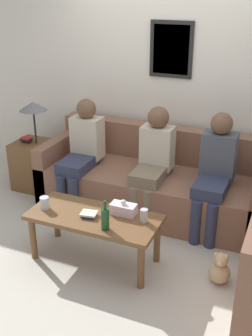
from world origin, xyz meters
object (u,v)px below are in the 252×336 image
object	(u,v)px
wine_bottle	(105,219)
person_right	(215,169)
person_left	(82,149)
drinking_glass	(45,203)
teddy_bear	(220,270)
coffee_table	(94,222)
person_middle	(153,159)
couch_main	(153,183)

from	to	relation	value
wine_bottle	person_right	bearing A→B (deg)	59.59
person_left	drinking_glass	bearing A→B (deg)	-81.29
drinking_glass	teddy_bear	distance (m)	1.66
coffee_table	person_right	world-z (taller)	person_right
teddy_bear	drinking_glass	bearing A→B (deg)	-173.22
drinking_glass	person_middle	xyz separation A→B (m)	(0.67, 1.04, 0.14)
couch_main	person_middle	world-z (taller)	person_middle
couch_main	person_left	size ratio (longest dim) A/B	2.06
coffee_table	person_middle	world-z (taller)	person_middle
couch_main	teddy_bear	size ratio (longest dim) A/B	8.47
couch_main	person_middle	bearing A→B (deg)	-74.04
coffee_table	teddy_bear	size ratio (longest dim) A/B	4.05
couch_main	person_middle	size ratio (longest dim) A/B	2.07
drinking_glass	person_middle	bearing A→B (deg)	57.19
person_left	person_middle	distance (m)	0.83
teddy_bear	coffee_table	bearing A→B (deg)	-173.51
person_left	person_right	bearing A→B (deg)	1.15
person_left	person_right	xyz separation A→B (m)	(1.48, 0.03, 0.01)
couch_main	drinking_glass	xyz separation A→B (m)	(-0.63, -1.20, 0.22)
coffee_table	person_right	xyz separation A→B (m)	(0.86, 0.97, 0.27)
person_right	person_left	bearing A→B (deg)	-178.85
coffee_table	person_left	world-z (taller)	person_left
person_middle	teddy_bear	xyz separation A→B (m)	(0.93, -0.85, -0.54)
wine_bottle	teddy_bear	distance (m)	1.08
coffee_table	teddy_bear	world-z (taller)	coffee_table
drinking_glass	person_left	size ratio (longest dim) A/B	0.10
drinking_glass	person_right	bearing A→B (deg)	37.89
wine_bottle	drinking_glass	distance (m)	0.67
person_left	teddy_bear	distance (m)	2.01
person_right	teddy_bear	xyz separation A→B (m)	(0.27, -0.84, -0.54)
couch_main	wine_bottle	xyz separation A→B (m)	(0.04, -1.30, 0.26)
teddy_bear	person_left	bearing A→B (deg)	155.10
couch_main	person_left	distance (m)	0.88
coffee_table	drinking_glass	size ratio (longest dim) A/B	10.37
wine_bottle	person_middle	xyz separation A→B (m)	(0.01, 1.14, 0.10)
person_middle	coffee_table	bearing A→B (deg)	-101.64
couch_main	coffee_table	world-z (taller)	couch_main
couch_main	coffee_table	bearing A→B (deg)	-97.81
drinking_glass	person_right	xyz separation A→B (m)	(1.33, 1.03, 0.14)
wine_bottle	drinking_glass	bearing A→B (deg)	171.43
wine_bottle	person_left	size ratio (longest dim) A/B	0.22
drinking_glass	teddy_bear	world-z (taller)	drinking_glass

